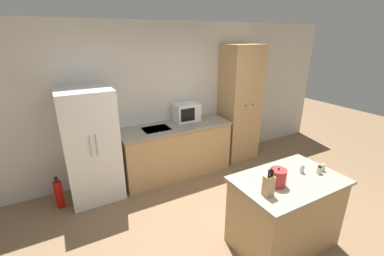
{
  "coord_description": "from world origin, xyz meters",
  "views": [
    {
      "loc": [
        -1.82,
        -1.8,
        2.38
      ],
      "look_at": [
        -0.07,
        1.4,
        1.05
      ],
      "focal_mm": 24.0,
      "sensor_mm": 36.0,
      "label": 1
    }
  ],
  "objects_px": {
    "refrigerator": "(91,145)",
    "spice_bottle_amber_oil": "(323,168)",
    "spice_bottle_short_red": "(319,170)",
    "spice_bottle_tall_dark": "(302,169)",
    "pantry_cabinet": "(239,104)",
    "microwave": "(186,112)",
    "fire_extinguisher": "(59,194)",
    "knife_block": "(269,185)",
    "kettle": "(278,177)"
  },
  "relations": [
    {
      "from": "refrigerator",
      "to": "spice_bottle_tall_dark",
      "type": "height_order",
      "value": "refrigerator"
    },
    {
      "from": "pantry_cabinet",
      "to": "spice_bottle_short_red",
      "type": "xyz_separation_m",
      "value": [
        -0.62,
        -2.25,
        -0.18
      ]
    },
    {
      "from": "pantry_cabinet",
      "to": "kettle",
      "type": "bearing_deg",
      "value": -119.32
    },
    {
      "from": "microwave",
      "to": "kettle",
      "type": "bearing_deg",
      "value": -92.87
    },
    {
      "from": "spice_bottle_tall_dark",
      "to": "pantry_cabinet",
      "type": "bearing_deg",
      "value": 69.9
    },
    {
      "from": "refrigerator",
      "to": "pantry_cabinet",
      "type": "xyz_separation_m",
      "value": [
        2.79,
        0.06,
        0.27
      ]
    },
    {
      "from": "kettle",
      "to": "knife_block",
      "type": "bearing_deg",
      "value": -158.18
    },
    {
      "from": "pantry_cabinet",
      "to": "refrigerator",
      "type": "bearing_deg",
      "value": -178.74
    },
    {
      "from": "spice_bottle_short_red",
      "to": "kettle",
      "type": "relative_size",
      "value": 0.46
    },
    {
      "from": "refrigerator",
      "to": "fire_extinguisher",
      "type": "xyz_separation_m",
      "value": [
        -0.53,
        -0.06,
        -0.63
      ]
    },
    {
      "from": "refrigerator",
      "to": "spice_bottle_short_red",
      "type": "distance_m",
      "value": 3.08
    },
    {
      "from": "spice_bottle_short_red",
      "to": "spice_bottle_amber_oil",
      "type": "xyz_separation_m",
      "value": [
        0.09,
        0.02,
        -0.0
      ]
    },
    {
      "from": "kettle",
      "to": "fire_extinguisher",
      "type": "xyz_separation_m",
      "value": [
        -2.09,
        2.07,
        -0.76
      ]
    },
    {
      "from": "spice_bottle_tall_dark",
      "to": "fire_extinguisher",
      "type": "bearing_deg",
      "value": 141.54
    },
    {
      "from": "pantry_cabinet",
      "to": "spice_bottle_amber_oil",
      "type": "xyz_separation_m",
      "value": [
        -0.54,
        -2.23,
        -0.19
      ]
    },
    {
      "from": "pantry_cabinet",
      "to": "microwave",
      "type": "xyz_separation_m",
      "value": [
        -1.12,
        0.1,
        -0.03
      ]
    },
    {
      "from": "knife_block",
      "to": "fire_extinguisher",
      "type": "relative_size",
      "value": 0.61
    },
    {
      "from": "microwave",
      "to": "kettle",
      "type": "height_order",
      "value": "microwave"
    },
    {
      "from": "spice_bottle_amber_oil",
      "to": "knife_block",
      "type": "bearing_deg",
      "value": -176.68
    },
    {
      "from": "knife_block",
      "to": "fire_extinguisher",
      "type": "height_order",
      "value": "knife_block"
    },
    {
      "from": "spice_bottle_short_red",
      "to": "fire_extinguisher",
      "type": "distance_m",
      "value": 3.5
    },
    {
      "from": "pantry_cabinet",
      "to": "microwave",
      "type": "relative_size",
      "value": 4.98
    },
    {
      "from": "pantry_cabinet",
      "to": "spice_bottle_short_red",
      "type": "bearing_deg",
      "value": -105.52
    },
    {
      "from": "knife_block",
      "to": "kettle",
      "type": "relative_size",
      "value": 1.42
    },
    {
      "from": "refrigerator",
      "to": "pantry_cabinet",
      "type": "height_order",
      "value": "pantry_cabinet"
    },
    {
      "from": "refrigerator",
      "to": "spice_bottle_amber_oil",
      "type": "bearing_deg",
      "value": -43.86
    },
    {
      "from": "microwave",
      "to": "knife_block",
      "type": "bearing_deg",
      "value": -97.89
    },
    {
      "from": "refrigerator",
      "to": "microwave",
      "type": "height_order",
      "value": "refrigerator"
    },
    {
      "from": "spice_bottle_short_red",
      "to": "fire_extinguisher",
      "type": "relative_size",
      "value": 0.2
    },
    {
      "from": "pantry_cabinet",
      "to": "microwave",
      "type": "height_order",
      "value": "pantry_cabinet"
    },
    {
      "from": "refrigerator",
      "to": "spice_bottle_amber_oil",
      "type": "distance_m",
      "value": 3.12
    },
    {
      "from": "pantry_cabinet",
      "to": "fire_extinguisher",
      "type": "distance_m",
      "value": 3.44
    },
    {
      "from": "pantry_cabinet",
      "to": "spice_bottle_tall_dark",
      "type": "distance_m",
      "value": 2.29
    },
    {
      "from": "microwave",
      "to": "spice_bottle_amber_oil",
      "type": "xyz_separation_m",
      "value": [
        0.58,
        -2.32,
        -0.15
      ]
    },
    {
      "from": "refrigerator",
      "to": "knife_block",
      "type": "height_order",
      "value": "refrigerator"
    },
    {
      "from": "microwave",
      "to": "knife_block",
      "type": "height_order",
      "value": "microwave"
    },
    {
      "from": "pantry_cabinet",
      "to": "knife_block",
      "type": "height_order",
      "value": "pantry_cabinet"
    },
    {
      "from": "microwave",
      "to": "spice_bottle_short_red",
      "type": "height_order",
      "value": "microwave"
    },
    {
      "from": "pantry_cabinet",
      "to": "spice_bottle_short_red",
      "type": "height_order",
      "value": "pantry_cabinet"
    },
    {
      "from": "spice_bottle_tall_dark",
      "to": "kettle",
      "type": "distance_m",
      "value": 0.45
    },
    {
      "from": "spice_bottle_tall_dark",
      "to": "spice_bottle_short_red",
      "type": "bearing_deg",
      "value": -34.29
    },
    {
      "from": "kettle",
      "to": "fire_extinguisher",
      "type": "height_order",
      "value": "kettle"
    },
    {
      "from": "spice_bottle_tall_dark",
      "to": "spice_bottle_amber_oil",
      "type": "relative_size",
      "value": 1.23
    },
    {
      "from": "knife_block",
      "to": "spice_bottle_short_red",
      "type": "height_order",
      "value": "knife_block"
    },
    {
      "from": "spice_bottle_tall_dark",
      "to": "fire_extinguisher",
      "type": "xyz_separation_m",
      "value": [
        -2.54,
        2.01,
        -0.71
      ]
    },
    {
      "from": "pantry_cabinet",
      "to": "microwave",
      "type": "distance_m",
      "value": 1.12
    },
    {
      "from": "kettle",
      "to": "microwave",
      "type": "bearing_deg",
      "value": 87.13
    },
    {
      "from": "pantry_cabinet",
      "to": "spice_bottle_tall_dark",
      "type": "relative_size",
      "value": 20.88
    },
    {
      "from": "microwave",
      "to": "fire_extinguisher",
      "type": "relative_size",
      "value": 0.91
    },
    {
      "from": "pantry_cabinet",
      "to": "fire_extinguisher",
      "type": "bearing_deg",
      "value": -177.82
    }
  ]
}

